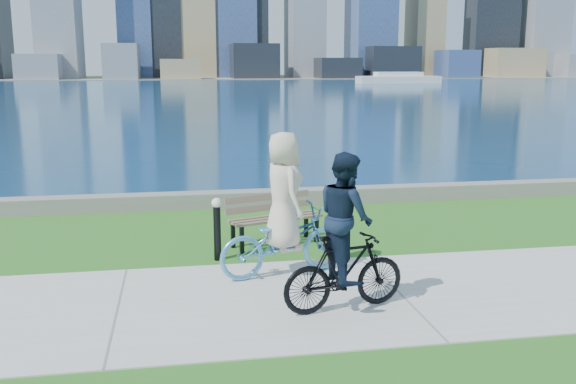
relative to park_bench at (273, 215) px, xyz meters
name	(u,v)px	position (x,y,z in m)	size (l,w,h in m)	color
ground	(399,293)	(1.42, -2.91, -0.55)	(320.00, 320.00, 0.00)	#225D18
concrete_path	(399,293)	(1.42, -2.91, -0.54)	(80.00, 3.50, 0.02)	#AEAFA9
seawall	(311,196)	(1.42, 3.29, -0.38)	(90.00, 0.50, 0.35)	slate
bay_water	(201,89)	(1.42, 69.09, -0.55)	(320.00, 131.00, 0.01)	navy
far_shore	(190,78)	(1.42, 127.09, -0.49)	(320.00, 30.00, 0.12)	gray
ferry_far	(398,79)	(33.22, 87.26, 0.18)	(13.07, 3.73, 1.77)	silver
park_bench	(273,215)	(0.00, 0.00, 0.00)	(1.85, 1.12, 0.90)	black
bollard_lamp	(217,225)	(-1.08, -0.83, 0.07)	(0.17, 0.17, 1.08)	black
cyclist_woman	(283,223)	(-0.11, -1.84, 0.31)	(1.20, 2.21, 2.26)	#539BC9
cyclist_man	(345,245)	(0.46, -3.42, 0.38)	(0.84, 1.82, 2.16)	black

